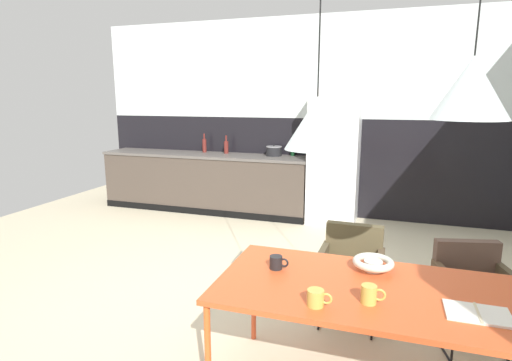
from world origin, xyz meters
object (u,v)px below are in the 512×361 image
object	(u,v)px
bottle_oil_tall	(226,147)
mug_dark_espresso	(316,298)
refrigerator_column	(334,157)
cooking_pot	(274,151)
dining_table	(377,296)
armchair_facing_counter	(472,280)
mug_short_terracotta	(370,294)
bottle_wine_green	(293,148)
pendant_lamp_over_table_far	(471,88)
bottle_spice_small	(204,145)
fruit_bowl	(373,263)
open_book	(478,314)
armchair_near_window	(352,260)
mug_tall_blue	(277,262)
pendant_lamp_over_table_near	(317,123)

from	to	relation	value
bottle_oil_tall	mug_dark_espresso	bearing A→B (deg)	-61.89
refrigerator_column	cooking_pot	bearing A→B (deg)	172.50
dining_table	bottle_oil_tall	distance (m)	4.41
armchair_facing_counter	dining_table	bearing A→B (deg)	39.07
mug_short_terracotta	bottle_oil_tall	xyz separation A→B (m)	(-2.38, 3.86, 0.24)
bottle_oil_tall	bottle_wine_green	size ratio (longest dim) A/B	1.02
bottle_oil_tall	pendant_lamp_over_table_far	xyz separation A→B (m)	(2.78, -3.69, 0.80)
refrigerator_column	mug_dark_espresso	xyz separation A→B (m)	(0.42, -3.83, -0.19)
bottle_spice_small	pendant_lamp_over_table_far	xyz separation A→B (m)	(3.17, -3.72, 0.79)
fruit_bowl	open_book	size ratio (longest dim) A/B	0.83
bottle_wine_green	cooking_pot	bearing A→B (deg)	-158.77
bottle_spice_small	fruit_bowl	bearing A→B (deg)	-51.32
armchair_near_window	mug_tall_blue	bearing A→B (deg)	66.66
armchair_near_window	refrigerator_column	bearing A→B (deg)	-77.35
armchair_facing_counter	bottle_oil_tall	distance (m)	4.20
mug_dark_espresso	bottle_oil_tall	distance (m)	4.51
bottle_spice_small	bottle_wine_green	size ratio (longest dim) A/B	1.07
mug_tall_blue	mug_dark_espresso	bearing A→B (deg)	-50.49
refrigerator_column	pendant_lamp_over_table_near	size ratio (longest dim) A/B	1.37
armchair_facing_counter	mug_short_terracotta	size ratio (longest dim) A/B	5.89
refrigerator_column	bottle_spice_small	distance (m)	2.09
cooking_pot	refrigerator_column	bearing A→B (deg)	-7.50
armchair_facing_counter	pendant_lamp_over_table_near	bearing A→B (deg)	27.68
open_book	mug_tall_blue	bearing A→B (deg)	168.47
mug_short_terracotta	armchair_facing_counter	bearing A→B (deg)	56.47
bottle_wine_green	mug_tall_blue	bearing A→B (deg)	-78.42
mug_tall_blue	pendant_lamp_over_table_near	distance (m)	0.92
cooking_pot	bottle_oil_tall	distance (m)	0.78
armchair_near_window	open_book	xyz separation A→B (m)	(0.69, -1.06, 0.23)
armchair_near_window	armchair_facing_counter	distance (m)	0.85
open_book	cooking_pot	xyz separation A→B (m)	(-2.11, 3.79, 0.25)
dining_table	armchair_near_window	bearing A→B (deg)	103.21
dining_table	open_book	xyz separation A→B (m)	(0.48, -0.13, 0.05)
fruit_bowl	mug_short_terracotta	bearing A→B (deg)	-90.04
armchair_near_window	mug_dark_espresso	size ratio (longest dim) A/B	5.86
bottle_spice_small	mug_short_terracotta	bearing A→B (deg)	-54.55
fruit_bowl	bottle_spice_small	size ratio (longest dim) A/B	0.84
bottle_oil_tall	bottle_wine_green	bearing A→B (deg)	4.90
refrigerator_column	bottle_spice_small	world-z (taller)	refrigerator_column
dining_table	cooking_pot	world-z (taller)	cooking_pot
mug_tall_blue	mug_dark_espresso	world-z (taller)	mug_dark_espresso
armchair_near_window	cooking_pot	world-z (taller)	cooking_pot
refrigerator_column	open_book	xyz separation A→B (m)	(1.19, -3.67, -0.22)
open_book	mug_short_terracotta	xyz separation A→B (m)	(-0.51, -0.05, 0.04)
bottle_spice_small	cooking_pot	bearing A→B (deg)	-2.20
bottle_oil_tall	bottle_wine_green	distance (m)	1.06
cooking_pot	pendant_lamp_over_table_far	size ratio (longest dim) A/B	0.20
refrigerator_column	mug_dark_espresso	world-z (taller)	refrigerator_column
armchair_near_window	open_book	size ratio (longest dim) A/B	2.52
bottle_wine_green	open_book	bearing A→B (deg)	-64.74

